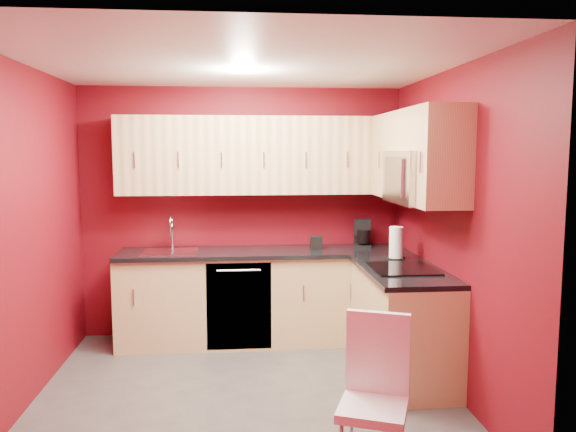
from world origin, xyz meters
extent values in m
plane|color=#4F4C4A|center=(0.00, 0.00, 0.00)|extent=(3.20, 3.20, 0.00)
plane|color=white|center=(0.00, 0.00, 2.50)|extent=(3.20, 3.20, 0.00)
plane|color=#62090F|center=(0.00, 1.50, 1.25)|extent=(3.20, 0.00, 3.20)
plane|color=#62090F|center=(0.00, -1.50, 1.25)|extent=(3.20, 0.00, 3.20)
plane|color=#62090F|center=(-1.60, 0.00, 1.25)|extent=(0.00, 3.00, 3.00)
plane|color=#62090F|center=(1.60, 0.00, 1.25)|extent=(0.00, 3.00, 3.00)
cube|color=tan|center=(0.20, 1.20, 0.43)|extent=(2.80, 0.60, 0.87)
cube|color=tan|center=(1.30, 0.25, 0.43)|extent=(0.60, 1.30, 0.87)
cube|color=black|center=(0.20, 1.19, 0.89)|extent=(2.80, 0.63, 0.04)
cube|color=black|center=(1.29, 0.23, 0.89)|extent=(0.63, 1.27, 0.04)
cube|color=#DFB27E|center=(0.20, 1.32, 1.83)|extent=(2.80, 0.35, 0.75)
cube|color=#DFB27E|center=(1.43, 0.86, 1.83)|extent=(0.35, 0.57, 0.75)
cube|color=#DFB27E|center=(1.43, -0.29, 1.83)|extent=(0.35, 0.22, 0.75)
cube|color=#DFB27E|center=(1.43, 0.20, 2.04)|extent=(0.35, 0.76, 0.33)
cube|color=silver|center=(1.40, 0.20, 1.66)|extent=(0.40, 0.76, 0.42)
cube|color=black|center=(1.21, 0.20, 1.66)|extent=(0.02, 0.62, 0.33)
cylinder|color=silver|center=(1.19, -0.03, 1.66)|extent=(0.02, 0.02, 0.29)
cube|color=black|center=(1.28, 0.20, 0.92)|extent=(0.50, 0.55, 0.01)
cube|color=silver|center=(-0.70, 1.18, 0.91)|extent=(0.52, 0.42, 0.02)
cylinder|color=silver|center=(-0.70, 1.38, 1.04)|extent=(0.02, 0.02, 0.26)
torus|color=silver|center=(-0.70, 1.31, 1.17)|extent=(0.02, 0.16, 0.16)
cylinder|color=silver|center=(-0.70, 1.24, 1.11)|extent=(0.02, 0.02, 0.12)
cube|color=black|center=(-0.05, 0.91, 0.43)|extent=(0.60, 0.02, 0.82)
cylinder|color=white|center=(0.00, 0.30, 2.48)|extent=(0.20, 0.20, 0.01)
camera|label=1|loc=(-0.06, -4.18, 1.86)|focal=35.00mm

